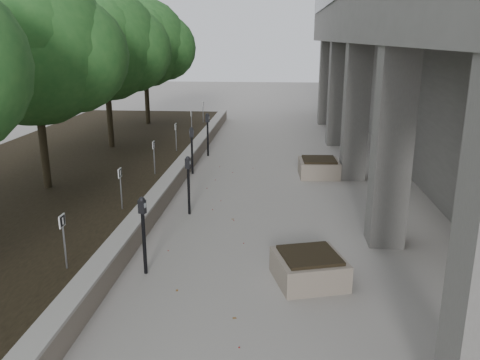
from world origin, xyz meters
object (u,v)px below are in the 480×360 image
(parking_meter_3, at_px, (189,186))
(planter_front, at_px, (309,268))
(crabapple_tree_4, at_px, (106,69))
(crabapple_tree_3, at_px, (36,81))
(planter_back, at_px, (319,167))
(crabapple_tree_5, at_px, (145,62))
(parking_meter_2, at_px, (144,236))
(parking_meter_5, at_px, (208,135))
(parking_meter_4, at_px, (192,151))

(parking_meter_3, relative_size, planter_front, 1.28)
(crabapple_tree_4, bearing_deg, crabapple_tree_3, -90.00)
(planter_front, bearing_deg, planter_back, 84.58)
(crabapple_tree_5, bearing_deg, planter_front, -64.74)
(parking_meter_2, xyz_separation_m, planter_back, (3.61, 6.91, -0.46))
(parking_meter_2, distance_m, parking_meter_3, 3.19)
(crabapple_tree_4, relative_size, parking_meter_5, 3.48)
(parking_meter_4, bearing_deg, parking_meter_3, -97.16)
(parking_meter_2, bearing_deg, planter_front, 18.49)
(crabapple_tree_3, relative_size, crabapple_tree_4, 1.00)
(crabapple_tree_4, distance_m, parking_meter_5, 4.15)
(parking_meter_3, relative_size, parking_meter_4, 0.97)
(crabapple_tree_3, height_order, planter_back, crabapple_tree_3)
(crabapple_tree_4, xyz_separation_m, planter_front, (6.54, -8.87, -2.85))
(crabapple_tree_3, xyz_separation_m, crabapple_tree_5, (0.00, 10.00, 0.00))
(crabapple_tree_3, height_order, parking_meter_5, crabapple_tree_3)
(crabapple_tree_5, relative_size, parking_meter_5, 3.48)
(crabapple_tree_3, distance_m, planter_front, 8.12)
(parking_meter_2, distance_m, planter_front, 2.98)
(crabapple_tree_4, relative_size, planter_back, 4.55)
(parking_meter_4, height_order, planter_front, parking_meter_4)
(crabapple_tree_5, relative_size, parking_meter_4, 3.65)
(crabapple_tree_5, bearing_deg, crabapple_tree_3, -90.00)
(parking_meter_4, height_order, parking_meter_5, parking_meter_5)
(parking_meter_4, relative_size, planter_back, 1.25)
(parking_meter_5, distance_m, planter_back, 4.55)
(parking_meter_3, bearing_deg, parking_meter_2, -80.66)
(crabapple_tree_3, bearing_deg, parking_meter_4, 43.29)
(planter_front, bearing_deg, crabapple_tree_3, 149.42)
(crabapple_tree_4, distance_m, parking_meter_2, 9.80)
(crabapple_tree_4, bearing_deg, planter_front, -53.58)
(parking_meter_4, bearing_deg, planter_front, -80.55)
(crabapple_tree_5, distance_m, parking_meter_3, 11.53)
(crabapple_tree_4, bearing_deg, crabapple_tree_5, 90.00)
(crabapple_tree_3, bearing_deg, crabapple_tree_4, 90.00)
(crabapple_tree_4, relative_size, crabapple_tree_5, 1.00)
(crabapple_tree_3, distance_m, crabapple_tree_4, 5.00)
(parking_meter_3, height_order, parking_meter_4, parking_meter_4)
(crabapple_tree_4, relative_size, parking_meter_2, 3.70)
(crabapple_tree_4, height_order, planter_back, crabapple_tree_4)
(parking_meter_5, bearing_deg, crabapple_tree_5, 137.59)
(parking_meter_3, distance_m, parking_meter_5, 6.17)
(crabapple_tree_5, bearing_deg, parking_meter_5, -52.82)
(parking_meter_2, height_order, planter_front, parking_meter_2)
(parking_meter_2, bearing_deg, parking_meter_4, 112.71)
(crabapple_tree_5, distance_m, planter_front, 15.60)
(crabapple_tree_5, xyz_separation_m, planter_back, (7.21, -6.88, -2.84))
(parking_meter_3, bearing_deg, crabapple_tree_4, 137.58)
(crabapple_tree_3, xyz_separation_m, parking_meter_2, (3.60, -3.80, -2.39))
(crabapple_tree_3, distance_m, parking_meter_3, 4.55)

